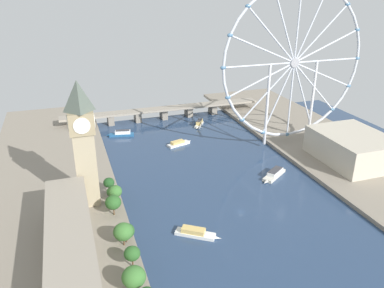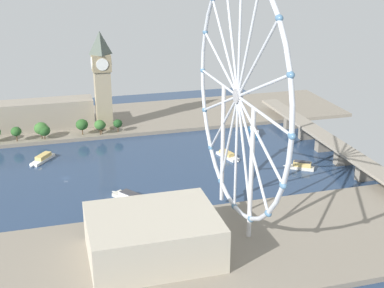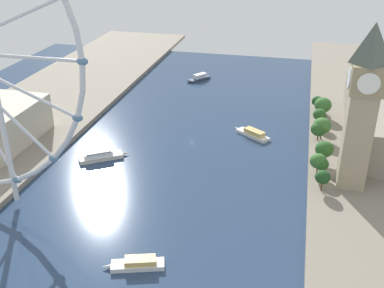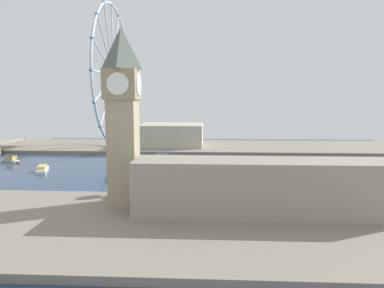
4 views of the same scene
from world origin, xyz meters
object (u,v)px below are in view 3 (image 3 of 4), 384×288
object	(u,v)px
clock_tower	(362,106)
tour_boat_2	(199,78)
parliament_block	(369,118)
tour_boat_0	(101,156)
tour_boat_3	(253,134)
tour_boat_4	(137,264)

from	to	relation	value
clock_tower	tour_boat_2	bearing A→B (deg)	-53.84
parliament_block	tour_boat_2	bearing A→B (deg)	-35.66
parliament_block	tour_boat_0	world-z (taller)	parliament_block
clock_tower	parliament_block	bearing A→B (deg)	-102.10
clock_tower	parliament_block	distance (m)	71.05
clock_tower	tour_boat_2	world-z (taller)	clock_tower
tour_boat_0	tour_boat_2	distance (m)	153.19
parliament_block	tour_boat_3	size ratio (longest dim) A/B	4.44
tour_boat_2	tour_boat_4	bearing A→B (deg)	42.24
tour_boat_3	tour_boat_0	bearing A→B (deg)	66.96
parliament_block	tour_boat_0	distance (m)	161.10
parliament_block	tour_boat_4	xyz separation A→B (m)	(97.65, 142.84, -13.09)
clock_tower	tour_boat_0	bearing A→B (deg)	-0.50
tour_boat_3	parliament_block	bearing A→B (deg)	-135.99
parliament_block	tour_boat_0	xyz separation A→B (m)	(148.27, 61.71, -12.67)
tour_boat_4	tour_boat_2	bearing A→B (deg)	-100.91
parliament_block	tour_boat_4	world-z (taller)	parliament_block
tour_boat_3	tour_boat_2	bearing A→B (deg)	-25.72
clock_tower	tour_boat_2	xyz separation A→B (m)	(111.53, -152.59, -42.91)
tour_boat_2	tour_boat_4	xyz separation A→B (m)	(-27.37, 232.55, -0.38)
tour_boat_3	tour_boat_4	size ratio (longest dim) A/B	1.01
tour_boat_0	tour_boat_3	distance (m)	94.98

